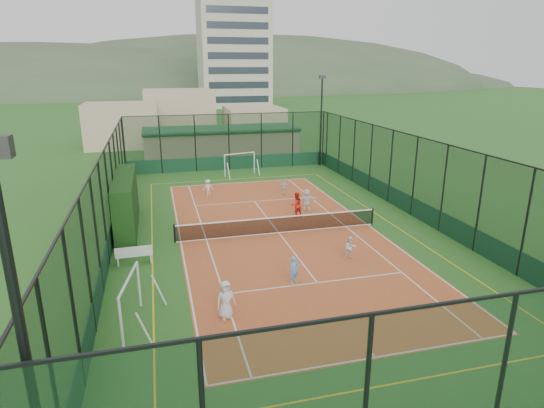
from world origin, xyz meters
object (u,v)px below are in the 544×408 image
at_px(futsal_goal_near, 131,302).
at_px(futsal_goal_far, 240,164).
at_px(floodlight_ne, 321,122).
at_px(child_far_back, 307,200).
at_px(child_near_mid, 294,270).
at_px(coach, 296,205).
at_px(child_near_left, 226,300).
at_px(white_bench, 134,254).
at_px(child_near_right, 350,248).
at_px(child_far_left, 208,188).
at_px(child_far_right, 284,187).
at_px(floodlight_sw, 33,397).
at_px(clubhouse, 221,143).
at_px(apartment_tower, 233,37).

relative_size(futsal_goal_near, futsal_goal_far, 1.00).
bearing_deg(floodlight_ne, child_far_back, -113.70).
distance_m(child_near_mid, coach, 9.10).
height_order(floodlight_ne, child_near_left, floodlight_ne).
distance_m(floodlight_ne, white_bench, 25.27).
bearing_deg(white_bench, child_near_right, -12.94).
bearing_deg(child_far_left, child_near_left, 78.92).
distance_m(futsal_goal_near, child_near_left, 3.42).
bearing_deg(futsal_goal_far, child_near_mid, -109.14).
distance_m(child_near_right, child_far_back, 7.79).
bearing_deg(child_far_right, futsal_goal_near, 68.79).
xyz_separation_m(futsal_goal_far, child_far_left, (-3.46, -5.88, -0.33)).
bearing_deg(white_bench, child_near_left, -61.14).
xyz_separation_m(floodlight_sw, child_near_mid, (7.61, 10.47, -3.50)).
distance_m(white_bench, child_far_back, 12.05).
relative_size(clubhouse, child_near_right, 13.06).
distance_m(floodlight_sw, floodlight_ne, 37.39).
bearing_deg(child_far_back, child_near_mid, 76.33).
bearing_deg(coach, child_far_back, -154.61).
xyz_separation_m(futsal_goal_far, child_far_back, (2.31, -11.16, -0.19)).
xyz_separation_m(child_far_back, coach, (-0.99, -0.90, 0.05)).
xyz_separation_m(floodlight_ne, white_bench, (-16.40, -18.88, -3.64)).
bearing_deg(white_bench, futsal_goal_near, -90.55).
distance_m(floodlight_ne, futsal_goal_near, 29.60).
relative_size(floodlight_sw, floodlight_ne, 1.00).
bearing_deg(futsal_goal_far, child_far_right, -89.55).
bearing_deg(floodlight_sw, child_near_mid, 53.99).
xyz_separation_m(apartment_tower, child_near_mid, (-12.99, -88.13, -14.37)).
height_order(futsal_goal_far, child_near_right, futsal_goal_far).
bearing_deg(white_bench, floodlight_sw, -94.64).
relative_size(child_near_right, coach, 0.74).
height_order(floodlight_ne, child_near_mid, floodlight_ne).
distance_m(clubhouse, child_far_back, 18.81).
distance_m(futsal_goal_far, child_near_mid, 20.77).
relative_size(futsal_goal_near, child_near_right, 2.51).
bearing_deg(futsal_goal_near, child_near_right, -60.37).
xyz_separation_m(clubhouse, child_near_right, (2.44, -26.36, -0.98)).
relative_size(clubhouse, child_far_left, 12.62).
bearing_deg(child_near_left, child_near_right, 16.36).
relative_size(floodlight_ne, clubhouse, 0.54).
relative_size(floodlight_sw, child_near_right, 7.09).
bearing_deg(child_near_mid, child_far_left, 76.81).
bearing_deg(child_far_right, white_bench, 55.83).
bearing_deg(apartment_tower, floodlight_ne, -92.98).
distance_m(clubhouse, white_bench, 25.52).
bearing_deg(child_far_right, apartment_tower, -84.96).
relative_size(child_near_mid, child_near_right, 1.06).
relative_size(clubhouse, futsal_goal_far, 5.22).
bearing_deg(child_near_right, floodlight_ne, 73.83).
bearing_deg(coach, white_bench, 9.61).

